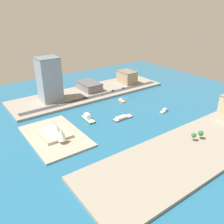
% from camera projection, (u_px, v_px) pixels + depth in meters
% --- Properties ---
extents(ground_plane, '(440.00, 440.00, 0.00)m').
position_uv_depth(ground_plane, '(130.00, 115.00, 295.42)').
color(ground_plane, '#23668E').
extents(quay_west, '(70.00, 240.00, 3.07)m').
position_uv_depth(quay_west, '(194.00, 149.00, 224.64)').
color(quay_west, gray).
rests_on(quay_west, ground_plane).
extents(quay_east, '(70.00, 240.00, 3.07)m').
position_uv_depth(quay_east, '(90.00, 93.00, 364.91)').
color(quay_east, gray).
rests_on(quay_east, ground_plane).
extents(peninsula_point, '(82.18, 52.37, 2.00)m').
position_uv_depth(peninsula_point, '(55.00, 136.00, 246.62)').
color(peninsula_point, '#A89E89').
rests_on(peninsula_point, ground_plane).
extents(road_strip, '(9.25, 228.00, 0.15)m').
position_uv_depth(road_strip, '(97.00, 96.00, 348.62)').
color(road_strip, '#38383D').
rests_on(road_strip, quay_east).
extents(barge_flat_brown, '(7.74, 27.06, 3.57)m').
position_uv_depth(barge_flat_brown, '(122.00, 118.00, 285.16)').
color(barge_flat_brown, brown).
rests_on(barge_flat_brown, ground_plane).
extents(water_taxi_orange, '(13.10, 5.10, 3.89)m').
position_uv_depth(water_taxi_orange, '(122.00, 101.00, 335.68)').
color(water_taxi_orange, orange).
rests_on(water_taxi_orange, ground_plane).
extents(ferry_green_doubledeck, '(25.30, 9.75, 7.48)m').
position_uv_depth(ferry_green_doubledeck, '(88.00, 118.00, 282.14)').
color(ferry_green_doubledeck, '#2D8C4C').
rests_on(ferry_green_doubledeck, ground_plane).
extents(yacht_sleek_gray, '(7.30, 14.86, 4.30)m').
position_uv_depth(yacht_sleek_gray, '(164.00, 111.00, 303.19)').
color(yacht_sleek_gray, '#999EA3').
rests_on(yacht_sleek_gray, ground_plane).
extents(apartment_midrise_tan, '(31.19, 23.40, 20.29)m').
position_uv_depth(apartment_midrise_tan, '(127.00, 77.00, 401.16)').
color(apartment_midrise_tan, tan).
rests_on(apartment_midrise_tan, quay_east).
extents(warehouse_low_gray, '(40.29, 27.22, 12.05)m').
position_uv_depth(warehouse_low_gray, '(89.00, 86.00, 370.70)').
color(warehouse_low_gray, gray).
rests_on(warehouse_low_gray, quay_east).
extents(tower_tall_glass, '(26.73, 28.93, 60.02)m').
position_uv_depth(tower_tall_glass, '(49.00, 79.00, 320.23)').
color(tower_tall_glass, '#8C9EB2').
rests_on(tower_tall_glass, quay_east).
extents(van_white, '(1.95, 4.43, 1.65)m').
position_uv_depth(van_white, '(62.00, 105.00, 315.71)').
color(van_white, black).
rests_on(van_white, road_strip).
extents(suv_black, '(2.13, 4.80, 1.64)m').
position_uv_depth(suv_black, '(113.00, 91.00, 366.14)').
color(suv_black, black).
rests_on(suv_black, road_strip).
extents(pickup_red, '(2.05, 4.39, 1.45)m').
position_uv_depth(pickup_red, '(84.00, 98.00, 339.33)').
color(pickup_red, black).
rests_on(pickup_red, road_strip).
extents(taxi_yellow_cab, '(2.09, 4.62, 1.40)m').
position_uv_depth(taxi_yellow_cab, '(101.00, 95.00, 348.80)').
color(taxi_yellow_cab, black).
rests_on(taxi_yellow_cab, road_strip).
extents(hatchback_blue, '(1.93, 5.01, 1.64)m').
position_uv_depth(hatchback_blue, '(123.00, 88.00, 377.26)').
color(hatchback_blue, black).
rests_on(hatchback_blue, road_strip).
extents(traffic_light_waterfront, '(0.36, 0.36, 6.50)m').
position_uv_depth(traffic_light_waterfront, '(102.00, 93.00, 345.02)').
color(traffic_light_waterfront, black).
rests_on(traffic_light_waterfront, quay_east).
extents(opera_landmark, '(40.69, 27.51, 17.72)m').
position_uv_depth(opera_landmark, '(55.00, 129.00, 242.68)').
color(opera_landmark, '#BCAD93').
rests_on(opera_landmark, peninsula_point).
extents(park_tree_cluster, '(6.86, 13.84, 9.04)m').
position_uv_depth(park_tree_cluster, '(198.00, 134.00, 233.88)').
color(park_tree_cluster, brown).
rests_on(park_tree_cluster, quay_west).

